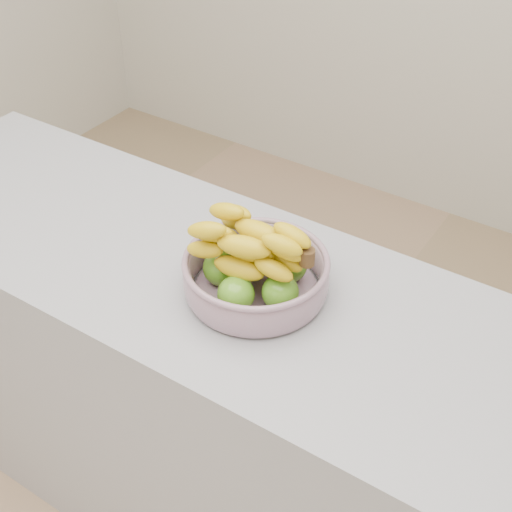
{
  "coord_description": "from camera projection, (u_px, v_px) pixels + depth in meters",
  "views": [
    {
      "loc": [
        0.75,
        -0.82,
        1.93
      ],
      "look_at": [
        0.11,
        0.16,
        1.0
      ],
      "focal_mm": 50.0,
      "sensor_mm": 36.0,
      "label": 1
    }
  ],
  "objects": [
    {
      "name": "counter",
      "position": [
        222.0,
        405.0,
        1.88
      ],
      "size": [
        2.0,
        0.6,
        0.9
      ],
      "primitive_type": "cube",
      "color": "#A2A4AB",
      "rests_on": "ground"
    },
    {
      "name": "fruit_bowl",
      "position": [
        256.0,
        270.0,
        1.52
      ],
      "size": [
        0.32,
        0.32,
        0.19
      ],
      "rotation": [
        0.0,
        0.0,
        0.02
      ],
      "color": "#A0ACC0",
      "rests_on": "counter"
    }
  ]
}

